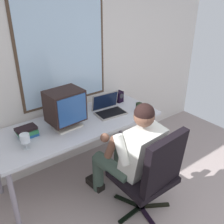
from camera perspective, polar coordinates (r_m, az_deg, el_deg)
name	(u,v)px	position (r m, az deg, el deg)	size (l,w,h in m)	color
wall_rear	(66,58)	(3.06, -10.08, 11.72)	(4.62, 0.08, 2.71)	silver
desk	(78,128)	(2.89, -7.53, -3.43)	(1.86, 0.75, 0.75)	#958D9B
office_chair	(153,172)	(2.50, 8.94, -12.98)	(0.58, 0.60, 0.99)	black
person_seated	(131,152)	(2.60, 4.21, -8.85)	(0.56, 0.84, 1.19)	#405348
crt_monitor	(65,107)	(2.69, -10.32, 1.18)	(0.38, 0.31, 0.41)	beige
laptop	(108,107)	(3.04, -0.85, 1.01)	(0.36, 0.29, 0.22)	gray
wine_glass	(25,139)	(2.49, -18.66, -5.66)	(0.09, 0.09, 0.15)	silver
desk_speaker	(119,97)	(3.31, 1.55, 3.43)	(0.10, 0.10, 0.14)	black
book_stack	(27,132)	(2.71, -18.21, -4.16)	(0.20, 0.15, 0.10)	#1C5092
coffee_mug	(139,107)	(3.09, 5.96, 1.09)	(0.08, 0.08, 0.10)	black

